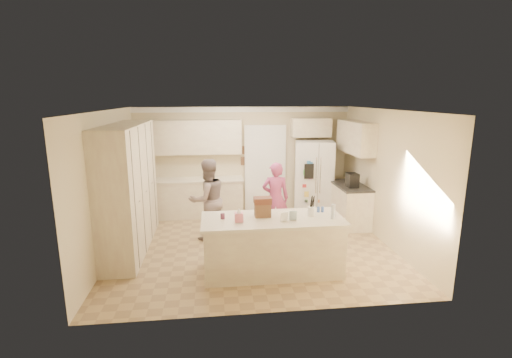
{
  "coord_description": "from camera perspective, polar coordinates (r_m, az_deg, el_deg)",
  "views": [
    {
      "loc": [
        -0.72,
        -6.71,
        2.84
      ],
      "look_at": [
        0.1,
        0.35,
        1.25
      ],
      "focal_mm": 26.0,
      "sensor_mm": 36.0,
      "label": 1
    }
  ],
  "objects": [
    {
      "name": "teen_boy",
      "position": [
        7.49,
        -7.44,
        -3.15
      ],
      "size": [
        0.99,
        0.92,
        1.64
      ],
      "primitive_type": "imported",
      "rotation": [
        0.0,
        0.0,
        3.62
      ],
      "color": "gray",
      "rests_on": "floor"
    },
    {
      "name": "wall_back",
      "position": [
        9.18,
        -2.04,
        2.94
      ],
      "size": [
        5.2,
        0.02,
        2.6
      ],
      "primitive_type": "cube",
      "color": "beige",
      "rests_on": "ground"
    },
    {
      "name": "fridge_handle_l",
      "position": [
        8.68,
        9.23,
        0.55
      ],
      "size": [
        0.02,
        0.02,
        0.85
      ],
      "primitive_type": "cylinder",
      "color": "silver",
      "rests_on": "refrigerator"
    },
    {
      "name": "right_countertop",
      "position": [
        8.5,
        14.3,
        -0.98
      ],
      "size": [
        0.63,
        1.24,
        0.04
      ],
      "primitive_type": "cube",
      "color": "#2D2B28",
      "rests_on": "right_base_cab"
    },
    {
      "name": "pantry_bank",
      "position": [
        7.28,
        -18.98,
        -1.31
      ],
      "size": [
        0.6,
        2.6,
        2.35
      ],
      "primitive_type": "cube",
      "color": "beige",
      "rests_on": "floor"
    },
    {
      "name": "island_base",
      "position": [
        6.17,
        2.52,
        -10.29
      ],
      "size": [
        2.2,
        0.9,
        0.88
      ],
      "primitive_type": "cube",
      "color": "beige",
      "rests_on": "floor"
    },
    {
      "name": "utensil_crock",
      "position": [
        6.16,
        8.51,
        -4.92
      ],
      "size": [
        0.13,
        0.13,
        0.15
      ],
      "primitive_type": "cylinder",
      "color": "white",
      "rests_on": "island_top"
    },
    {
      "name": "ceiling",
      "position": [
        6.75,
        -0.51,
        10.66
      ],
      "size": [
        5.2,
        4.6,
        0.02
      ],
      "primitive_type": "cube",
      "color": "white",
      "rests_on": "wall_back"
    },
    {
      "name": "dollhouse_body",
      "position": [
        6.04,
        1.02,
        -4.79
      ],
      "size": [
        0.26,
        0.18,
        0.22
      ],
      "primitive_type": "cube",
      "color": "brown",
      "rests_on": "island_top"
    },
    {
      "name": "coffee_maker",
      "position": [
        8.27,
        14.59,
        -0.16
      ],
      "size": [
        0.22,
        0.28,
        0.3
      ],
      "primitive_type": "cube",
      "color": "black",
      "rests_on": "right_countertop"
    },
    {
      "name": "crown_back",
      "position": [
        9.0,
        -2.08,
        10.63
      ],
      "size": [
        5.2,
        0.08,
        0.12
      ],
      "primitive_type": "cube",
      "color": "white",
      "rests_on": "wall_back"
    },
    {
      "name": "right_base_cab",
      "position": [
        8.62,
        14.2,
        -3.95
      ],
      "size": [
        0.6,
        1.2,
        0.88
      ],
      "primitive_type": "cube",
      "color": "beige",
      "rests_on": "floor"
    },
    {
      "name": "back_countertop",
      "position": [
        8.92,
        -9.23,
        -0.11
      ],
      "size": [
        2.24,
        0.63,
        0.04
      ],
      "primitive_type": "cube",
      "color": "#EDE2C7",
      "rests_on": "back_base_cab"
    },
    {
      "name": "fridge_seam",
      "position": [
        8.74,
        9.48,
        -0.39
      ],
      "size": [
        0.02,
        0.02,
        1.78
      ],
      "primitive_type": "cube",
      "color": "gray",
      "rests_on": "refrigerator"
    },
    {
      "name": "back_upper_cab",
      "position": [
        8.89,
        -9.42,
        6.37
      ],
      "size": [
        2.2,
        0.35,
        0.8
      ],
      "primitive_type": "cube",
      "color": "beige",
      "rests_on": "wall_back"
    },
    {
      "name": "dollhouse_roof",
      "position": [
        5.99,
        1.02,
        -3.32
      ],
      "size": [
        0.28,
        0.2,
        0.1
      ],
      "primitive_type": "cube",
      "color": "#592D1E",
      "rests_on": "dollhouse_body"
    },
    {
      "name": "wall_front",
      "position": [
        4.72,
        2.56,
        -6.45
      ],
      "size": [
        5.2,
        0.02,
        2.6
      ],
      "primitive_type": "cube",
      "color": "beige",
      "rests_on": "ground"
    },
    {
      "name": "greeting_card_b",
      "position": [
        5.89,
        5.71,
        -5.61
      ],
      "size": [
        0.12,
        0.05,
        0.16
      ],
      "primitive_type": "cube",
      "rotation": [
        0.15,
        0.0,
        -0.1
      ],
      "color": "silver",
      "rests_on": "island_top"
    },
    {
      "name": "jam_jar",
      "position": [
        5.96,
        -5.16,
        -5.72
      ],
      "size": [
        0.07,
        0.07,
        0.09
      ],
      "primitive_type": "cylinder",
      "color": "#59263F",
      "rests_on": "island_top"
    },
    {
      "name": "shaker_pepper",
      "position": [
        6.38,
        10.19,
        -4.62
      ],
      "size": [
        0.05,
        0.05,
        0.09
      ],
      "primitive_type": "cylinder",
      "color": "#3757A9",
      "rests_on": "island_top"
    },
    {
      "name": "doorway_casing",
      "position": [
        9.22,
        1.41,
        1.41
      ],
      "size": [
        1.02,
        0.03,
        2.22
      ],
      "primitive_type": "cube",
      "color": "white",
      "rests_on": "floor"
    },
    {
      "name": "teen_girl",
      "position": [
        7.75,
        3.0,
        -2.97
      ],
      "size": [
        0.6,
        0.43,
        1.52
      ],
      "primitive_type": "imported",
      "rotation": [
        0.0,
        0.0,
        3.02
      ],
      "color": "#C2406A",
      "rests_on": "floor"
    },
    {
      "name": "wall_frame_upper",
      "position": [
        9.1,
        -1.91,
        4.45
      ],
      "size": [
        0.15,
        0.02,
        0.2
      ],
      "primitive_type": "cube",
      "color": "brown",
      "rests_on": "wall_back"
    },
    {
      "name": "fridge_magnets",
      "position": [
        8.74,
        9.5,
        -0.4
      ],
      "size": [
        0.76,
        0.02,
        1.44
      ],
      "primitive_type": null,
      "color": "tan",
      "rests_on": "refrigerator"
    },
    {
      "name": "over_fridge_cab",
      "position": [
        9.18,
        8.44,
        7.85
      ],
      "size": [
        0.95,
        0.35,
        0.45
      ],
      "primitive_type": "cube",
      "color": "beige",
      "rests_on": "wall_back"
    },
    {
      "name": "shaker_salt",
      "position": [
        6.36,
        9.59,
        -4.65
      ],
      "size": [
        0.05,
        0.05,
        0.09
      ],
      "primitive_type": "cylinder",
      "color": "#3757A9",
      "rests_on": "island_top"
    },
    {
      "name": "wall_left",
      "position": [
        7.14,
        -21.81,
        -0.77
      ],
      "size": [
        0.02,
        4.6,
        2.6
      ],
      "primitive_type": "cube",
      "color": "beige",
      "rests_on": "ground"
    },
    {
      "name": "wall_frame_lower",
      "position": [
        9.14,
        -1.89,
        2.78
      ],
      "size": [
        0.15,
        0.02,
        0.2
      ],
      "primitive_type": "cube",
      "color": "brown",
      "rests_on": "wall_back"
    },
    {
      "name": "water_bottle",
      "position": [
        6.04,
        11.77,
        -4.94
      ],
      "size": [
        0.07,
        0.07,
        0.24
      ],
      "primitive_type": "cylinder",
      "color": "silver",
      "rests_on": "island_top"
    },
    {
      "name": "right_upper_cab",
      "position": [
        8.56,
        15.06,
        6.21
      ],
      "size": [
        0.35,
        1.5,
        0.7
      ],
      "primitive_type": "cube",
      "color": "beige",
      "rests_on": "wall_right"
    },
    {
      "name": "floor",
      "position": [
        7.32,
        -0.47,
        -10.29
      ],
      "size": [
        5.2,
        4.6,
        0.02
      ],
      "primitive_type": "cube",
      "color": "#A2885B",
      "rests_on": "ground"
    },
    {
      "name": "back_base_cab",
      "position": [
        9.04,
        -9.13,
        -2.94
      ],
      "size": [
        2.2,
        0.6,
        0.88
      ],
      "primitive_type": "cube",
      "color": "beige",
      "rests_on": "floor"
    },
    {
      "name": "wall_right",
      "position": [
        7.65,
        19.35,
        0.27
      ],
      "size": [
        0.02,
        4.6,
        2.6
      ],
      "primitive_type": "cube",
      "color": "beige",
      "rests_on": "ground"
    },
    {
      "name": "tissue_plume",
      "position": [
        5.79,
        -2.66,
        -4.84
      ],
      "size": [
        0.08,
        0.08,
        0.08
      ],
      "primitive_type": "cone",
      "color": "white",
      "rests_on": "tissue_box"
    },
    {
      "name": "fridge_handle_r",
      "position": [
        8.71,
        9.86,
        0.56
      ],
      "size": [
        0.02,
        0.02,
        0.85
      ],
      "primitive_type": "cylinder",
      "color": "silver",
      "rests_on": "refrigerator"
    },
    {
      "name": "tissue_box",
      "position": [
        5.82,
        -2.65,
        -5.88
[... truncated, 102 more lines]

